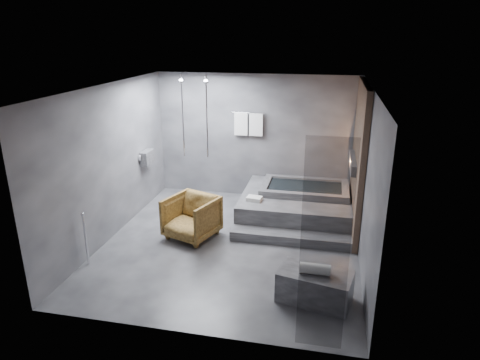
# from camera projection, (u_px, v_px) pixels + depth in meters

# --- Properties ---
(room) EXTENTS (5.00, 5.04, 2.82)m
(room) POSITION_uv_depth(u_px,v_px,m) (256.00, 149.00, 7.37)
(room) COLOR #2D2D30
(room) RESTS_ON ground
(tub_deck) EXTENTS (2.20, 2.00, 0.50)m
(tub_deck) POSITION_uv_depth(u_px,v_px,m) (296.00, 205.00, 8.84)
(tub_deck) COLOR #323235
(tub_deck) RESTS_ON ground
(tub_step) EXTENTS (2.20, 0.36, 0.18)m
(tub_step) POSITION_uv_depth(u_px,v_px,m) (290.00, 238.00, 7.81)
(tub_step) COLOR #323235
(tub_step) RESTS_ON ground
(concrete_bench) EXTENTS (1.11, 0.76, 0.46)m
(concrete_bench) POSITION_uv_depth(u_px,v_px,m) (315.00, 286.00, 6.07)
(concrete_bench) COLOR #333336
(concrete_bench) RESTS_ON ground
(driftwood_chair) EXTENTS (1.08, 1.10, 0.79)m
(driftwood_chair) POSITION_uv_depth(u_px,v_px,m) (191.00, 217.00, 7.92)
(driftwood_chair) COLOR #473011
(driftwood_chair) RESTS_ON ground
(rolled_towel) EXTENTS (0.43, 0.16, 0.15)m
(rolled_towel) POSITION_uv_depth(u_px,v_px,m) (315.00, 269.00, 5.94)
(rolled_towel) COLOR white
(rolled_towel) RESTS_ON concrete_bench
(deck_towel) EXTENTS (0.32, 0.25, 0.08)m
(deck_towel) POSITION_uv_depth(u_px,v_px,m) (254.00, 199.00, 8.42)
(deck_towel) COLOR silver
(deck_towel) RESTS_ON tub_deck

